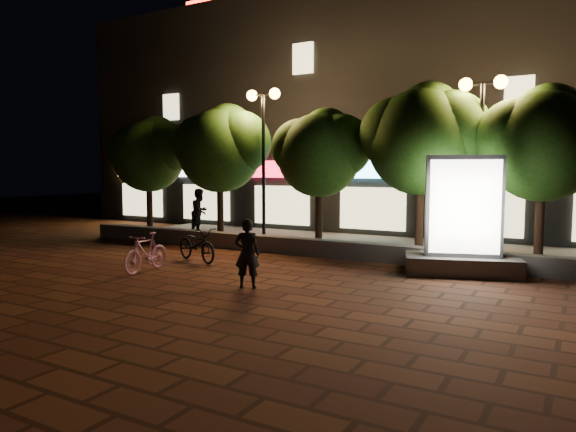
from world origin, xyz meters
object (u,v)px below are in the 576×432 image
Objects in this scene: tree_far_right at (546,139)px; ad_kiosk at (463,227)px; street_lamp_left at (263,126)px; pedestrian at (200,211)px; scooter_parked at (197,244)px; rider at (247,253)px; scooter_pink at (146,252)px; tree_far_left at (151,151)px; tree_right at (424,135)px; tree_left at (222,145)px; tree_mid at (321,150)px; street_lamp_right at (482,120)px.

tree_far_right reaches higher than ad_kiosk.
pedestrian is (-3.38, 0.73, -3.06)m from street_lamp_left.
scooter_parked is at bearing -88.07° from street_lamp_left.
pedestrian is (-6.61, 6.47, 0.21)m from rider.
scooter_pink is at bearing -27.05° from rider.
ad_kiosk is (12.39, -2.09, -2.12)m from tree_far_left.
street_lamp_left is at bearing 21.69° from scooter_parked.
tree_right is 1.06× the size of tree_far_right.
street_lamp_left is (1.95, -0.26, 0.58)m from tree_left.
ad_kiosk is 1.68× the size of pedestrian.
tree_mid is 2.97× the size of rider.
tree_far_left is at bearing 126.89° from scooter_pink.
ad_kiosk is (-1.61, -2.09, -2.19)m from tree_far_right.
scooter_parked is at bearing -62.38° from tree_left.
rider is at bearing -133.53° from ad_kiosk.
pedestrian is at bearing -67.39° from rider.
tree_left is 5.36m from scooter_parked.
tree_far_left is 0.89× the size of street_lamp_left.
tree_far_right is 0.92× the size of street_lamp_left.
tree_left is 2.68× the size of scooter_parked.
tree_far_right is at bearing -45.10° from scooter_parked.
street_lamp_left reaches higher than tree_right.
tree_far_right is at bearing 52.46° from ad_kiosk.
scooter_parked is (0.12, -3.69, -3.55)m from street_lamp_left.
tree_mid reaches higher than pedestrian.
ad_kiosk is 7.10m from scooter_parked.
tree_right is (10.80, 0.00, 0.27)m from tree_far_left.
tree_far_right is 1.66m from street_lamp_right.
scooter_pink is (5.46, -5.78, -2.80)m from tree_far_left.
tree_mid is at bearing 7.31° from street_lamp_left.
scooter_parked is at bearing -56.43° from rider.
street_lamp_left is (-8.55, -0.26, 0.66)m from tree_far_right.
street_lamp_left is 4.62m from pedestrian.
tree_far_right is at bearing 0.00° from tree_mid.
tree_far_left is 14.00m from tree_far_right.
tree_far_left is at bearing -57.70° from rider.
pedestrian is (2.06, 0.47, -2.33)m from tree_far_left.
street_lamp_left is 7.35m from rider.
tree_far_right reaches higher than scooter_pink.
scooter_pink is at bearing -71.30° from tree_left.
street_lamp_left is 2.92× the size of pedestrian.
tree_left is 2.90m from pedestrian.
street_lamp_right reaches higher than rider.
tree_left reaches higher than tree_far_left.
tree_right reaches higher than tree_mid.
tree_far_left is at bearing 170.41° from ad_kiosk.
rider reaches higher than scooter_pink.
rider is 0.86× the size of pedestrian.
tree_right reaches higher than scooter_pink.
rider is at bearing -78.89° from tree_mid.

